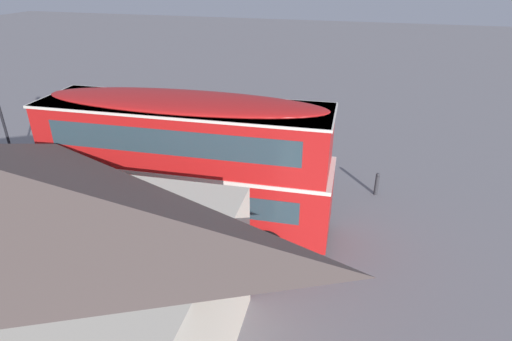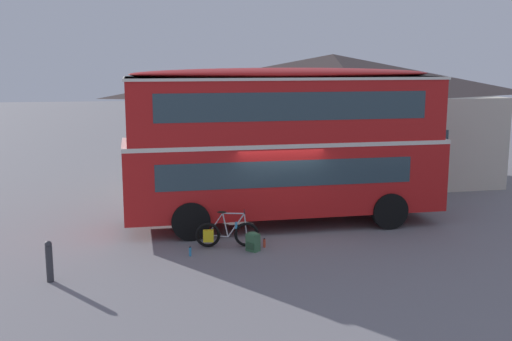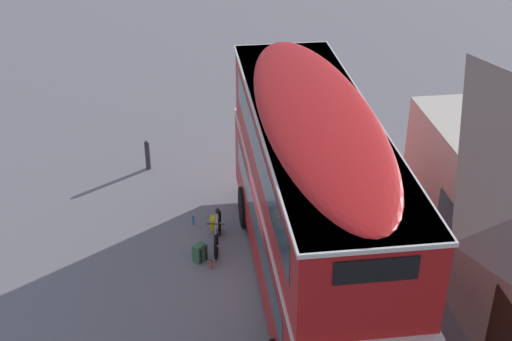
{
  "view_description": "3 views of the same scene",
  "coord_description": "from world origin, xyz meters",
  "views": [
    {
      "loc": [
        -5.18,
        12.15,
        8.49
      ],
      "look_at": [
        -1.74,
        -0.51,
        1.96
      ],
      "focal_mm": 29.47,
      "sensor_mm": 36.0,
      "label": 1
    },
    {
      "loc": [
        -3.43,
        -17.39,
        5.01
      ],
      "look_at": [
        -0.76,
        -0.89,
        1.98
      ],
      "focal_mm": 42.76,
      "sensor_mm": 36.0,
      "label": 2
    },
    {
      "loc": [
        13.61,
        -1.88,
        10.84
      ],
      "look_at": [
        -1.86,
        -0.49,
        2.08
      ],
      "focal_mm": 49.7,
      "sensor_mm": 36.0,
      "label": 3
    }
  ],
  "objects": [
    {
      "name": "ground_plane",
      "position": [
        0.0,
        0.0,
        0.0
      ],
      "size": [
        120.0,
        120.0,
        0.0
      ],
      "primitive_type": "plane",
      "color": "slate"
    },
    {
      "name": "double_decker_bus",
      "position": [
        0.35,
        0.58,
        2.64
      ],
      "size": [
        9.74,
        2.93,
        4.79
      ],
      "color": "black",
      "rests_on": "ground"
    },
    {
      "name": "touring_bicycle",
      "position": [
        -1.72,
        -1.53,
        0.37
      ],
      "size": [
        1.73,
        0.46,
        1.0
      ],
      "color": "black",
      "rests_on": "ground"
    },
    {
      "name": "backpack_on_ground",
      "position": [
        -1.02,
        -1.99,
        0.27
      ],
      "size": [
        0.4,
        0.4,
        0.53
      ],
      "color": "#386642",
      "rests_on": "ground"
    },
    {
      "name": "water_bottle_blue_sports",
      "position": [
        -2.7,
        -2.15,
        0.12
      ],
      "size": [
        0.07,
        0.07,
        0.25
      ],
      "color": "#338CBF",
      "rests_on": "ground"
    },
    {
      "name": "water_bottle_red_squeeze",
      "position": [
        -0.67,
        -1.72,
        0.12
      ],
      "size": [
        0.07,
        0.07,
        0.25
      ],
      "color": "#D84C33",
      "rests_on": "ground"
    },
    {
      "name": "pub_building",
      "position": [
        3.54,
        6.51,
        2.68
      ],
      "size": [
        13.34,
        6.3,
        5.24
      ],
      "color": "beige",
      "rests_on": "ground"
    },
    {
      "name": "kerb_bollard",
      "position": [
        -5.97,
        -3.5,
        0.5
      ],
      "size": [
        0.16,
        0.16,
        0.97
      ],
      "color": "#333338",
      "rests_on": "ground"
    }
  ]
}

